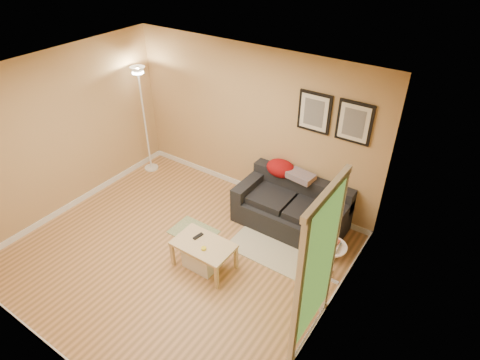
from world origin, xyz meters
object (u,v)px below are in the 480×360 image
at_px(coffee_table, 204,255).
at_px(sofa, 291,206).
at_px(side_table, 329,263).
at_px(storage_bin, 202,258).
at_px(book_stack, 332,244).
at_px(floor_lamp, 145,124).

bearing_deg(coffee_table, sofa, 71.57).
xyz_separation_m(coffee_table, side_table, (1.53, 0.75, 0.09)).
distance_m(coffee_table, storage_bin, 0.07).
bearing_deg(storage_bin, coffee_table, 30.15).
bearing_deg(side_table, sofa, 142.96).
height_order(coffee_table, side_table, side_table).
relative_size(side_table, book_stack, 2.66).
relative_size(storage_bin, side_table, 0.78).
distance_m(sofa, floor_lamp, 3.11).
bearing_deg(coffee_table, storage_bin, -147.43).
bearing_deg(sofa, coffee_table, -110.85).
relative_size(sofa, side_table, 2.79).
bearing_deg(coffee_table, floor_lamp, 151.92).
relative_size(sofa, storage_bin, 3.56).
relative_size(sofa, floor_lamp, 0.84).
bearing_deg(floor_lamp, side_table, -10.06).
relative_size(coffee_table, floor_lamp, 0.41).
bearing_deg(side_table, floor_lamp, 169.94).
bearing_deg(side_table, book_stack, -77.15).
height_order(sofa, book_stack, sofa).
bearing_deg(side_table, coffee_table, -153.84).
distance_m(sofa, book_stack, 1.25).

